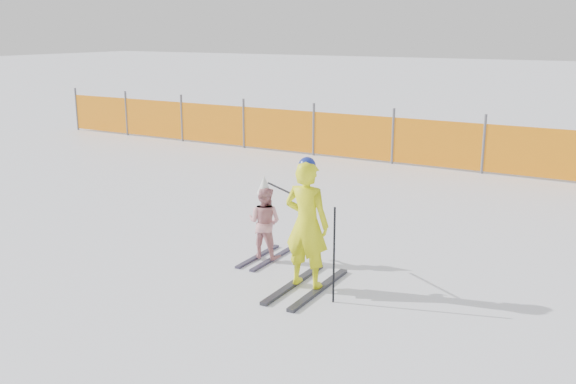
# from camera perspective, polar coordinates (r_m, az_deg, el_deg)

# --- Properties ---
(ground) EXTENTS (120.00, 120.00, 0.00)m
(ground) POSITION_cam_1_polar(r_m,az_deg,el_deg) (7.82, -1.85, -7.91)
(ground) COLOR white
(ground) RESTS_ON ground
(adult) EXTENTS (0.55, 1.37, 1.57)m
(adult) POSITION_cam_1_polar(r_m,az_deg,el_deg) (7.35, 1.67, -2.93)
(adult) COLOR black
(adult) RESTS_ON ground
(child) EXTENTS (0.49, 0.99, 1.13)m
(child) POSITION_cam_1_polar(r_m,az_deg,el_deg) (8.38, -2.10, -2.64)
(child) COLOR black
(child) RESTS_ON ground
(ski_poles) EXTENTS (1.31, 0.75, 1.10)m
(ski_poles) POSITION_cam_1_polar(r_m,az_deg,el_deg) (7.35, 2.04, -2.96)
(ski_poles) COLOR black
(ski_poles) RESTS_ON ground
(safety_fence) EXTENTS (14.95, 0.06, 1.25)m
(safety_fence) POSITION_cam_1_polar(r_m,az_deg,el_deg) (15.64, 0.41, 5.49)
(safety_fence) COLOR #595960
(safety_fence) RESTS_ON ground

